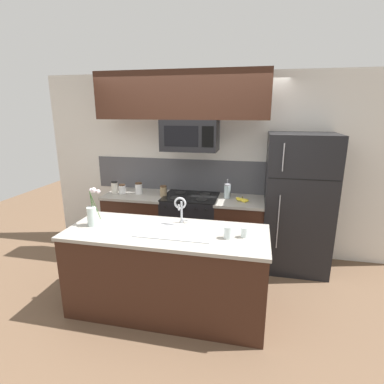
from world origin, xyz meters
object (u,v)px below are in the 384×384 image
(storage_jar_short, at_px, (139,188))
(banana_bunch, at_px, (242,200))
(stove_range, at_px, (191,227))
(french_press, at_px, (227,191))
(spare_glass, at_px, (244,232))
(storage_jar_squat, at_px, (163,191))
(flower_vase, at_px, (92,214))
(refrigerator, at_px, (297,203))
(storage_jar_tall, at_px, (115,187))
(drinking_glass, at_px, (228,232))
(microwave, at_px, (190,135))
(storage_jar_medium, at_px, (122,189))
(sink_faucet, at_px, (181,207))

(storage_jar_short, relative_size, banana_bunch, 0.86)
(stove_range, bearing_deg, french_press, 6.76)
(french_press, xyz_separation_m, spare_glass, (0.30, -1.30, -0.05))
(storage_jar_squat, relative_size, banana_bunch, 0.80)
(flower_vase, bearing_deg, banana_bunch, 38.75)
(flower_vase, bearing_deg, storage_jar_short, 89.84)
(refrigerator, height_order, banana_bunch, refrigerator)
(storage_jar_tall, relative_size, spare_glass, 1.76)
(storage_jar_short, bearing_deg, refrigerator, 0.29)
(storage_jar_tall, distance_m, spare_glass, 2.29)
(storage_jar_short, distance_m, french_press, 1.29)
(refrigerator, distance_m, flower_vase, 2.57)
(french_press, relative_size, drinking_glass, 2.23)
(storage_jar_squat, bearing_deg, stove_range, 5.79)
(storage_jar_squat, relative_size, french_press, 0.57)
(microwave, bearing_deg, flower_vase, -122.10)
(storage_jar_squat, xyz_separation_m, flower_vase, (-0.39, -1.23, 0.05))
(storage_jar_medium, height_order, flower_vase, flower_vase)
(sink_faucet, distance_m, spare_glass, 0.73)
(storage_jar_medium, height_order, drinking_glass, storage_jar_medium)
(french_press, bearing_deg, storage_jar_medium, -176.52)
(storage_jar_medium, height_order, french_press, french_press)
(storage_jar_short, bearing_deg, storage_jar_medium, -170.28)
(stove_range, distance_m, flower_vase, 1.59)
(storage_jar_medium, bearing_deg, refrigerator, 1.23)
(banana_bunch, relative_size, flower_vase, 0.47)
(storage_jar_squat, xyz_separation_m, spare_glass, (1.19, -1.20, -0.03))
(microwave, relative_size, storage_jar_medium, 5.51)
(refrigerator, distance_m, drinking_glass, 1.54)
(refrigerator, xyz_separation_m, flower_vase, (-2.22, -1.29, 0.12))
(sink_faucet, height_order, drinking_glass, sink_faucet)
(storage_jar_medium, relative_size, french_press, 0.51)
(stove_range, xyz_separation_m, storage_jar_tall, (-1.14, -0.03, 0.54))
(storage_jar_tall, bearing_deg, refrigerator, 1.17)
(storage_jar_tall, relative_size, drinking_glass, 1.47)
(flower_vase, bearing_deg, sink_faucet, 14.10)
(stove_range, relative_size, sink_faucet, 3.04)
(refrigerator, relative_size, drinking_glass, 15.17)
(drinking_glass, bearing_deg, french_press, 96.06)
(stove_range, xyz_separation_m, refrigerator, (1.44, 0.02, 0.45))
(stove_range, relative_size, microwave, 1.25)
(banana_bunch, xyz_separation_m, french_press, (-0.21, 0.12, 0.08))
(storage_jar_squat, distance_m, flower_vase, 1.29)
(spare_glass, bearing_deg, banana_bunch, 93.93)
(flower_vase, bearing_deg, spare_glass, 0.92)
(microwave, bearing_deg, storage_jar_tall, -179.41)
(storage_jar_tall, distance_m, french_press, 1.65)
(microwave, distance_m, storage_jar_tall, 1.37)
(french_press, relative_size, flower_vase, 0.65)
(storage_jar_squat, bearing_deg, storage_jar_medium, 179.41)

